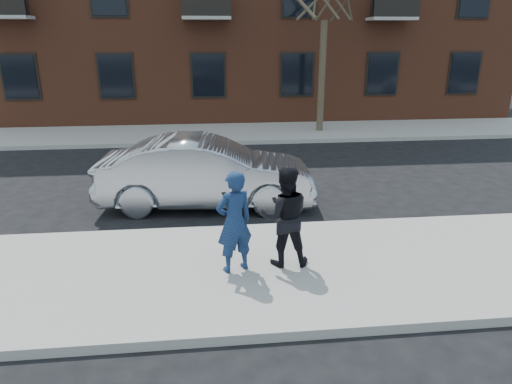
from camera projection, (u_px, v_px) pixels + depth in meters
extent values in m
plane|color=black|center=(214.00, 271.00, 7.73)|extent=(100.00, 100.00, 0.00)
cube|color=gray|center=(214.00, 274.00, 7.47)|extent=(50.00, 3.50, 0.15)
cube|color=#999691|center=(212.00, 230.00, 9.17)|extent=(50.00, 0.10, 0.15)
cube|color=gray|center=(208.00, 133.00, 18.29)|extent=(50.00, 3.50, 0.15)
cube|color=#999691|center=(208.00, 143.00, 16.60)|extent=(50.00, 0.10, 0.15)
cube|color=black|center=(20.00, 77.00, 18.42)|extent=(1.30, 0.06, 1.70)
cube|color=black|center=(297.00, 75.00, 19.59)|extent=(1.30, 0.06, 1.70)
cube|color=black|center=(464.00, 73.00, 20.36)|extent=(1.30, 0.06, 1.70)
cylinder|color=#3A2F22|center=(322.00, 77.00, 17.81)|extent=(0.26, 0.26, 4.20)
imported|color=#999BA3|center=(207.00, 173.00, 10.47)|extent=(5.00, 2.07, 1.61)
imported|color=navy|center=(234.00, 222.00, 7.21)|extent=(0.72, 0.61, 1.68)
cube|color=black|center=(225.00, 195.00, 7.24)|extent=(0.11, 0.14, 0.08)
imported|color=black|center=(285.00, 217.00, 7.42)|extent=(0.85, 0.68, 1.68)
cube|color=black|center=(275.00, 200.00, 7.51)|extent=(0.09, 0.14, 0.06)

